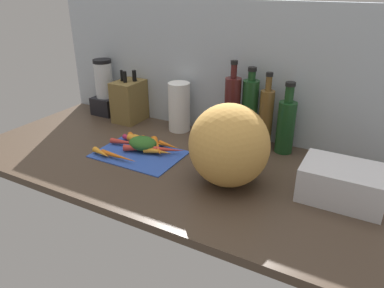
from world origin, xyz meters
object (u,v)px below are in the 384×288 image
bottle_2 (266,118)px  paper_towel_roll (179,107)px  carrot_0 (128,143)px  carrot_9 (169,146)px  bottle_3 (286,125)px  knife_block (129,101)px  carrot_3 (165,150)px  carrot_6 (119,157)px  dish_rack (342,183)px  bottle_0 (232,110)px  winter_squash (229,145)px  carrot_5 (157,147)px  carrot_2 (136,138)px  bottle_1 (249,111)px  carrot_7 (143,142)px  carrot_1 (146,143)px  cutting_board (139,154)px  carrot_12 (141,148)px  carrot_8 (134,140)px  carrot_11 (158,151)px  carrot_4 (102,153)px  carrot_10 (149,141)px  blender_appliance (105,91)px

bottle_2 → paper_towel_roll: bearing=-179.4°
carrot_0 → carrot_9: bearing=20.0°
bottle_3 → knife_block: bearing=-179.1°
carrot_3 → knife_block: 46.66cm
carrot_6 → dish_rack: bearing=9.6°
carrot_6 → bottle_2: 63.73cm
carrot_3 → bottle_2: bottle_2 is taller
bottle_0 → winter_squash: bearing=-68.7°
carrot_9 → winter_squash: size_ratio=0.36×
carrot_3 → carrot_5: bearing=174.0°
carrot_2 → winter_squash: (50.64, -12.61, 12.89)cm
knife_block → bottle_1: size_ratio=0.77×
paper_towel_roll → carrot_7: bearing=-99.2°
carrot_5 → carrot_9: 5.71cm
winter_squash → bottle_3: 37.06cm
carrot_1 → carrot_5: carrot_5 is taller
carrot_1 → winter_squash: 47.11cm
carrot_9 → winter_squash: 38.12cm
cutting_board → bottle_3: (52.50, 32.41, 11.92)cm
carrot_7 → knife_block: (-25.26, 23.82, 8.12)cm
carrot_1 → carrot_12: bearing=-72.0°
carrot_1 → carrot_8: 6.01cm
carrot_12 → knife_block: 41.64cm
cutting_board → carrot_0: bearing=154.8°
carrot_1 → carrot_6: 16.70cm
carrot_11 → knife_block: knife_block is taller
carrot_4 → carrot_7: (8.84, 16.89, 0.45)cm
cutting_board → bottle_2: bearing=36.8°
cutting_board → carrot_11: carrot_11 is taller
cutting_board → bottle_1: 51.23cm
carrot_10 → blender_appliance: bearing=151.3°
carrot_2 → dish_rack: size_ratio=0.44×
blender_appliance → paper_towel_roll: bearing=-1.6°
carrot_10 → blender_appliance: 52.77cm
carrot_6 → carrot_10: bearing=80.5°
carrot_1 → carrot_3: carrot_3 is taller
carrot_4 → paper_towel_roll: size_ratio=0.45×
carrot_4 → carrot_0: bearing=76.9°
carrot_6 → carrot_1: bearing=84.2°
carrot_11 → knife_block: 46.67cm
carrot_12 → paper_towel_roll: (0.96, 30.31, 9.55)cm
carrot_8 → knife_block: 32.41cm
blender_appliance → bottle_0: bottle_0 is taller
blender_appliance → bottle_3: size_ratio=0.98×
carrot_12 → paper_towel_roll: paper_towel_roll is taller
carrot_11 → winter_squash: (34.01, -5.92, 12.65)cm
cutting_board → carrot_9: carrot_9 is taller
carrot_10 → cutting_board: bearing=-84.6°
carrot_7 → carrot_12: (3.04, -5.56, -0.25)cm
carrot_7 → carrot_6: bearing=-92.5°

